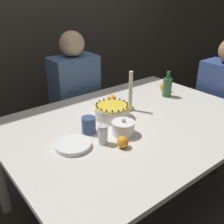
{
  "coord_description": "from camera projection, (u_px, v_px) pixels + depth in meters",
  "views": [
    {
      "loc": [
        -1.05,
        -1.11,
        1.51
      ],
      "look_at": [
        -0.07,
        0.12,
        0.77
      ],
      "focal_mm": 42.0,
      "sensor_mm": 36.0,
      "label": 1
    }
  ],
  "objects": [
    {
      "name": "plate_stack",
      "position": [
        73.0,
        145.0,
        1.42
      ],
      "size": [
        0.2,
        0.2,
        0.02
      ],
      "color": "white",
      "rests_on": "dining_table"
    },
    {
      "name": "person_man_blue_shirt",
      "position": [
        76.0,
        108.0,
        2.39
      ],
      "size": [
        0.4,
        0.34,
        1.21
      ],
      "rotation": [
        0.0,
        0.0,
        3.14
      ],
      "color": "#595960",
      "rests_on": "ground_plane"
    },
    {
      "name": "cup",
      "position": [
        89.0,
        125.0,
        1.56
      ],
      "size": [
        0.09,
        0.09,
        0.1
      ],
      "color": "#384C7F",
      "rests_on": "dining_table"
    },
    {
      "name": "orange_fruit_0",
      "position": [
        123.0,
        142.0,
        1.41
      ],
      "size": [
        0.07,
        0.07,
        0.07
      ],
      "color": "orange",
      "rests_on": "dining_table"
    },
    {
      "name": "person_woman_floral",
      "position": [
        220.0,
        113.0,
        2.34
      ],
      "size": [
        0.34,
        0.4,
        1.16
      ],
      "rotation": [
        0.0,
        0.0,
        1.57
      ],
      "color": "#473D33",
      "rests_on": "ground_plane"
    },
    {
      "name": "orange_fruit_1",
      "position": [
        165.0,
        87.0,
        2.19
      ],
      "size": [
        0.08,
        0.08,
        0.08
      ],
      "color": "orange",
      "rests_on": "dining_table"
    },
    {
      "name": "candle",
      "position": [
        130.0,
        95.0,
        1.82
      ],
      "size": [
        0.06,
        0.06,
        0.28
      ],
      "color": "tan",
      "rests_on": "dining_table"
    },
    {
      "name": "cake",
      "position": [
        112.0,
        111.0,
        1.74
      ],
      "size": [
        0.24,
        0.24,
        0.1
      ],
      "color": "#EFE5CC",
      "rests_on": "dining_table"
    },
    {
      "name": "bottle",
      "position": [
        167.0,
        87.0,
        2.08
      ],
      "size": [
        0.07,
        0.07,
        0.21
      ],
      "color": "#2D6638",
      "rests_on": "dining_table"
    },
    {
      "name": "dining_table",
      "position": [
        132.0,
        132.0,
        1.75
      ],
      "size": [
        1.64,
        1.2,
        0.73
      ],
      "color": "beige",
      "rests_on": "ground_plane"
    },
    {
      "name": "ground_plane",
      "position": [
        130.0,
        205.0,
        2.02
      ],
      "size": [
        12.0,
        12.0,
        0.0
      ],
      "primitive_type": "plane",
      "color": "#3D3833"
    },
    {
      "name": "sugar_bowl",
      "position": [
        123.0,
        128.0,
        1.54
      ],
      "size": [
        0.14,
        0.14,
        0.11
      ],
      "color": "white",
      "rests_on": "dining_table"
    },
    {
      "name": "wall_behind",
      "position": [
        34.0,
        14.0,
        2.46
      ],
      "size": [
        8.0,
        0.05,
        2.6
      ],
      "color": "#38332D",
      "rests_on": "ground_plane"
    },
    {
      "name": "sugar_shaker",
      "position": [
        103.0,
        134.0,
        1.44
      ],
      "size": [
        0.06,
        0.06,
        0.11
      ],
      "color": "white",
      "rests_on": "dining_table"
    },
    {
      "name": "orange_fruit_2",
      "position": [
        112.0,
        100.0,
        1.95
      ],
      "size": [
        0.07,
        0.07,
        0.07
      ],
      "color": "orange",
      "rests_on": "dining_table"
    }
  ]
}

